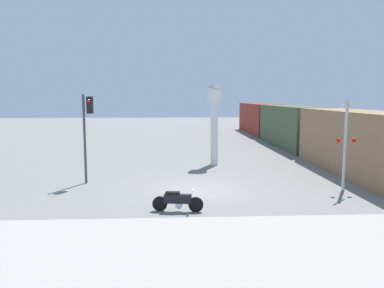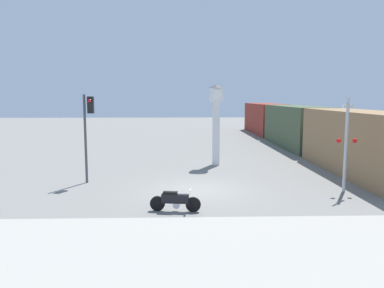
{
  "view_description": "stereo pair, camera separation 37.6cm",
  "coord_description": "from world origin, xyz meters",
  "px_view_note": "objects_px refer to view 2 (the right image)",
  "views": [
    {
      "loc": [
        -1.15,
        -16.31,
        4.14
      ],
      "look_at": [
        -0.23,
        1.2,
        1.93
      ],
      "focal_mm": 35.0,
      "sensor_mm": 36.0,
      "label": 1
    },
    {
      "loc": [
        -0.77,
        -16.33,
        4.14
      ],
      "look_at": [
        -0.23,
        1.2,
        1.93
      ],
      "focal_mm": 35.0,
      "sensor_mm": 36.0,
      "label": 2
    }
  ],
  "objects_px": {
    "clock_tower": "(216,113)",
    "freight_train": "(296,126)",
    "railroad_crossing_signal": "(346,141)",
    "traffic_light": "(88,122)",
    "motorcycle": "(175,201)"
  },
  "relations": [
    {
      "from": "clock_tower",
      "to": "railroad_crossing_signal",
      "type": "bearing_deg",
      "value": -52.72
    },
    {
      "from": "clock_tower",
      "to": "railroad_crossing_signal",
      "type": "xyz_separation_m",
      "value": [
        5.05,
        -6.63,
        -0.95
      ]
    },
    {
      "from": "freight_train",
      "to": "railroad_crossing_signal",
      "type": "height_order",
      "value": "railroad_crossing_signal"
    },
    {
      "from": "clock_tower",
      "to": "traffic_light",
      "type": "height_order",
      "value": "clock_tower"
    },
    {
      "from": "motorcycle",
      "to": "railroad_crossing_signal",
      "type": "distance_m",
      "value": 8.09
    },
    {
      "from": "clock_tower",
      "to": "railroad_crossing_signal",
      "type": "distance_m",
      "value": 8.38
    },
    {
      "from": "traffic_light",
      "to": "railroad_crossing_signal",
      "type": "relative_size",
      "value": 1.04
    },
    {
      "from": "clock_tower",
      "to": "traffic_light",
      "type": "xyz_separation_m",
      "value": [
        -6.58,
        -4.54,
        -0.26
      ]
    },
    {
      "from": "motorcycle",
      "to": "railroad_crossing_signal",
      "type": "relative_size",
      "value": 0.45
    },
    {
      "from": "traffic_light",
      "to": "railroad_crossing_signal",
      "type": "height_order",
      "value": "traffic_light"
    },
    {
      "from": "clock_tower",
      "to": "freight_train",
      "type": "bearing_deg",
      "value": 48.5
    },
    {
      "from": "clock_tower",
      "to": "railroad_crossing_signal",
      "type": "height_order",
      "value": "clock_tower"
    },
    {
      "from": "motorcycle",
      "to": "traffic_light",
      "type": "distance_m",
      "value": 6.85
    },
    {
      "from": "motorcycle",
      "to": "traffic_light",
      "type": "height_order",
      "value": "traffic_light"
    },
    {
      "from": "traffic_light",
      "to": "clock_tower",
      "type": "bearing_deg",
      "value": 34.62
    }
  ]
}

